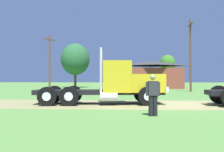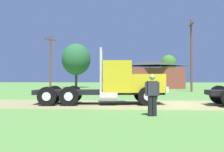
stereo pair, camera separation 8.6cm
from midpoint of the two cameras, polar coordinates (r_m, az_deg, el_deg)
ground_plane at (r=16.66m, az=14.39°, el=-5.98°), size 200.00×200.00×0.00m
dirt_track at (r=16.66m, az=14.39°, el=-5.97°), size 120.00×6.03×0.01m
truck_foreground_white at (r=16.36m, az=1.32°, el=-1.70°), size 8.18×3.17×3.41m
visitor_by_barrel at (r=11.24m, az=8.90°, el=-3.75°), size 0.61×0.32×1.75m
shed_building at (r=43.42m, az=8.91°, el=0.18°), size 9.86×6.61×4.50m
utility_pole_near at (r=36.52m, az=-13.10°, el=3.18°), size 1.08×2.04×7.45m
utility_pole_far at (r=33.84m, az=16.85°, el=4.68°), size 0.26×2.20×8.83m
tree_left at (r=47.84m, az=-7.70°, el=3.58°), size 5.15×5.15×7.91m
tree_mid at (r=55.40m, az=12.15°, el=2.61°), size 3.20×3.20×6.48m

